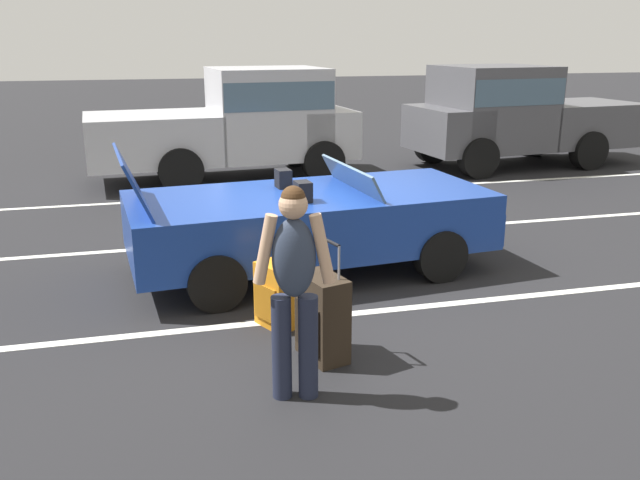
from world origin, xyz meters
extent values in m
plane|color=black|center=(0.00, 0.00, 0.00)|extent=(80.00, 80.00, 0.00)
cube|color=silver|center=(0.00, -1.37, 0.00)|extent=(18.00, 0.12, 0.01)
cube|color=silver|center=(0.00, 1.33, 0.00)|extent=(18.00, 0.12, 0.01)
cube|color=silver|center=(0.00, 4.03, 0.00)|extent=(18.00, 0.12, 0.01)
cube|color=navy|center=(0.00, 0.00, 0.62)|extent=(4.25, 2.15, 0.64)
cube|color=navy|center=(1.43, 0.14, 0.51)|extent=(1.47, 1.79, 0.38)
cube|color=slate|center=(0.51, 0.05, 1.09)|extent=(0.33, 1.56, 0.31)
cube|color=black|center=(-0.24, 0.35, 1.05)|extent=(0.18, 0.23, 0.22)
cube|color=black|center=(-0.17, -0.39, 1.05)|extent=(0.18, 0.23, 0.22)
cube|color=navy|center=(-1.94, -0.19, 1.22)|extent=(0.42, 1.52, 0.60)
cylinder|color=black|center=(1.19, 0.93, 0.30)|extent=(0.62, 0.28, 0.60)
cylinder|color=black|center=(1.34, -0.68, 0.30)|extent=(0.62, 0.28, 0.60)
cylinder|color=black|center=(-1.34, 0.68, 0.30)|extent=(0.62, 0.28, 0.60)
cylinder|color=black|center=(-1.19, -0.93, 0.30)|extent=(0.62, 0.28, 0.60)
cube|color=#2D2319|center=(-0.41, -2.20, 0.37)|extent=(0.40, 0.54, 0.74)
cube|color=black|center=(-0.56, -2.25, 0.31)|extent=(0.13, 0.37, 0.41)
cylinder|color=gray|center=(-0.30, -2.31, 0.88)|extent=(0.02, 0.02, 0.29)
cylinder|color=gray|center=(-0.37, -2.06, 0.88)|extent=(0.02, 0.02, 0.29)
cylinder|color=black|center=(-0.34, -2.18, 1.03)|extent=(0.10, 0.26, 0.03)
sphere|color=black|center=(-0.26, -2.34, 0.02)|extent=(0.04, 0.04, 0.04)
sphere|color=black|center=(-0.36, -2.01, 0.02)|extent=(0.04, 0.04, 0.04)
cube|color=orange|center=(-0.67, -1.46, 0.31)|extent=(0.39, 0.47, 0.62)
cube|color=#A25F13|center=(-0.79, -1.52, 0.26)|extent=(0.16, 0.29, 0.34)
sphere|color=black|center=(-0.53, -1.55, 0.02)|extent=(0.04, 0.04, 0.04)
sphere|color=black|center=(-0.66, -1.30, 0.02)|extent=(0.04, 0.04, 0.04)
cylinder|color=#1E2338|center=(-0.87, -2.76, 0.41)|extent=(0.18, 0.18, 0.82)
cylinder|color=#1E2338|center=(-0.68, -2.81, 0.41)|extent=(0.18, 0.18, 0.82)
ellipsoid|color=#2D384C|center=(-0.78, -2.79, 1.12)|extent=(0.36, 0.28, 0.60)
sphere|color=tan|center=(-0.78, -2.79, 1.51)|extent=(0.21, 0.21, 0.21)
sphere|color=#472D19|center=(-0.78, -2.79, 1.56)|extent=(0.18, 0.18, 0.18)
cylinder|color=tan|center=(-0.98, -2.74, 1.19)|extent=(0.21, 0.13, 0.53)
cylinder|color=tan|center=(-0.58, -2.83, 1.19)|extent=(0.21, 0.13, 0.53)
cube|color=#4C4C51|center=(4.13, 5.35, 0.85)|extent=(1.29, 2.00, 0.90)
cube|color=#4C4C51|center=(5.17, 5.46, 1.25)|extent=(2.28, 2.11, 1.70)
cube|color=slate|center=(5.17, 5.46, 1.63)|extent=(2.24, 2.12, 0.51)
cube|color=#4C4C51|center=(7.36, 5.69, 0.85)|extent=(2.58, 2.14, 0.90)
cylinder|color=black|center=(4.44, 4.48, 0.40)|extent=(0.82, 0.36, 0.80)
cylinder|color=black|center=(4.25, 6.27, 0.40)|extent=(0.82, 0.36, 0.80)
cylinder|color=black|center=(7.09, 4.75, 0.40)|extent=(0.82, 0.36, 0.80)
cylinder|color=black|center=(6.91, 6.55, 0.40)|extent=(0.82, 0.36, 0.80)
cube|color=#B2B2B7|center=(1.55, 5.74, 0.85)|extent=(1.25, 1.98, 0.90)
cube|color=#B2B2B7|center=(0.50, 5.66, 1.25)|extent=(2.25, 2.06, 1.70)
cube|color=slate|center=(0.50, 5.66, 1.63)|extent=(2.21, 2.08, 0.51)
cube|color=#B2B2B7|center=(-1.69, 5.48, 0.85)|extent=(2.54, 2.09, 0.90)
cylinder|color=black|center=(1.25, 6.63, 0.40)|extent=(0.82, 0.34, 0.80)
cylinder|color=black|center=(1.40, 4.83, 0.40)|extent=(0.82, 0.34, 0.80)
cylinder|color=black|center=(-1.41, 6.41, 0.40)|extent=(0.82, 0.34, 0.80)
cylinder|color=black|center=(-1.26, 4.61, 0.40)|extent=(0.82, 0.34, 0.80)
camera|label=1|loc=(-1.70, -7.24, 2.64)|focal=37.32mm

